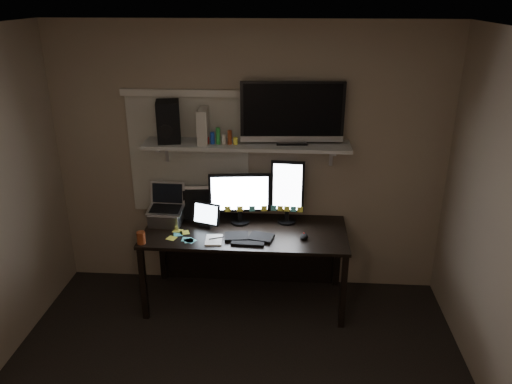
# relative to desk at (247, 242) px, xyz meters

# --- Properties ---
(ceiling) EXTENTS (3.60, 3.60, 0.00)m
(ceiling) POSITION_rel_desk_xyz_m (0.00, -1.55, 1.95)
(ceiling) COLOR silver
(ceiling) RESTS_ON back_wall
(back_wall) EXTENTS (3.60, 0.00, 3.60)m
(back_wall) POSITION_rel_desk_xyz_m (0.00, 0.25, 0.70)
(back_wall) COLOR #806D5C
(back_wall) RESTS_ON floor
(window_blinds) EXTENTS (1.10, 0.02, 1.10)m
(window_blinds) POSITION_rel_desk_xyz_m (-0.55, 0.24, 0.75)
(window_blinds) COLOR beige
(window_blinds) RESTS_ON back_wall
(desk) EXTENTS (1.80, 0.75, 0.73)m
(desk) POSITION_rel_desk_xyz_m (0.00, 0.00, 0.00)
(desk) COLOR black
(desk) RESTS_ON floor
(wall_shelf) EXTENTS (1.80, 0.35, 0.03)m
(wall_shelf) POSITION_rel_desk_xyz_m (0.00, 0.08, 0.91)
(wall_shelf) COLOR #A9A8A4
(wall_shelf) RESTS_ON back_wall
(monitor_landscape) EXTENTS (0.56, 0.12, 0.49)m
(monitor_landscape) POSITION_rel_desk_xyz_m (-0.06, 0.04, 0.42)
(monitor_landscape) COLOR black
(monitor_landscape) RESTS_ON desk
(monitor_portrait) EXTENTS (0.30, 0.08, 0.60)m
(monitor_portrait) POSITION_rel_desk_xyz_m (0.37, 0.08, 0.48)
(monitor_portrait) COLOR black
(monitor_portrait) RESTS_ON desk
(keyboard) EXTENTS (0.43, 0.19, 0.03)m
(keyboard) POSITION_rel_desk_xyz_m (0.04, -0.28, 0.19)
(keyboard) COLOR black
(keyboard) RESTS_ON desk
(mouse) EXTENTS (0.09, 0.12, 0.04)m
(mouse) POSITION_rel_desk_xyz_m (0.52, -0.24, 0.20)
(mouse) COLOR black
(mouse) RESTS_ON desk
(notepad) EXTENTS (0.16, 0.21, 0.01)m
(notepad) POSITION_rel_desk_xyz_m (-0.25, -0.33, 0.18)
(notepad) COLOR white
(notepad) RESTS_ON desk
(tablet) EXTENTS (0.29, 0.19, 0.23)m
(tablet) POSITION_rel_desk_xyz_m (-0.36, -0.07, 0.29)
(tablet) COLOR black
(tablet) RESTS_ON desk
(file_sorter) EXTENTS (0.26, 0.14, 0.31)m
(file_sorter) POSITION_rel_desk_xyz_m (-0.47, 0.12, 0.33)
(file_sorter) COLOR black
(file_sorter) RESTS_ON desk
(laptop) EXTENTS (0.33, 0.27, 0.36)m
(laptop) POSITION_rel_desk_xyz_m (-0.73, -0.04, 0.36)
(laptop) COLOR #BBBBC0
(laptop) RESTS_ON desk
(cup) EXTENTS (0.08, 0.08, 0.11)m
(cup) POSITION_rel_desk_xyz_m (-0.85, -0.43, 0.23)
(cup) COLOR maroon
(cup) RESTS_ON desk
(sticky_notes) EXTENTS (0.39, 0.32, 0.00)m
(sticky_notes) POSITION_rel_desk_xyz_m (-0.55, -0.26, 0.18)
(sticky_notes) COLOR yellow
(sticky_notes) RESTS_ON desk
(tv) EXTENTS (0.89, 0.23, 0.53)m
(tv) POSITION_rel_desk_xyz_m (0.39, 0.10, 1.19)
(tv) COLOR black
(tv) RESTS_ON wall_shelf
(game_console) EXTENTS (0.09, 0.25, 0.30)m
(game_console) POSITION_rel_desk_xyz_m (-0.37, 0.07, 1.08)
(game_console) COLOR beige
(game_console) RESTS_ON wall_shelf
(speaker) EXTENTS (0.24, 0.27, 0.36)m
(speaker) POSITION_rel_desk_xyz_m (-0.68, 0.08, 1.10)
(speaker) COLOR black
(speaker) RESTS_ON wall_shelf
(bottles) EXTENTS (0.23, 0.06, 0.15)m
(bottles) POSITION_rel_desk_xyz_m (-0.22, 0.03, 1.00)
(bottles) COLOR #A50F0C
(bottles) RESTS_ON wall_shelf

